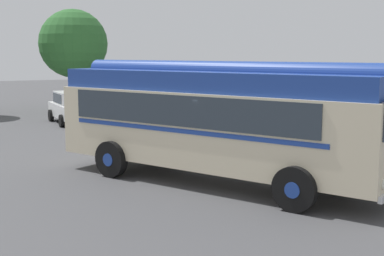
% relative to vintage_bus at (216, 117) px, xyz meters
% --- Properties ---
extents(ground_plane, '(120.00, 120.00, 0.00)m').
position_rel_vintage_bus_xyz_m(ground_plane, '(0.13, 0.43, -1.89)').
color(ground_plane, '#474749').
extents(vintage_bus, '(6.76, 10.10, 3.49)m').
position_rel_vintage_bus_xyz_m(vintage_bus, '(0.00, 0.00, 0.00)').
color(vintage_bus, beige).
rests_on(vintage_bus, ground).
extents(car_near_left, '(1.99, 4.22, 1.66)m').
position_rel_vintage_bus_xyz_m(car_near_left, '(-0.36, 14.86, -1.05)').
color(car_near_left, silver).
rests_on(car_near_left, ground).
extents(car_mid_left, '(2.01, 4.23, 1.66)m').
position_rel_vintage_bus_xyz_m(car_mid_left, '(2.23, 14.03, -1.05)').
color(car_mid_left, silver).
rests_on(car_mid_left, ground).
extents(tree_centre, '(4.30, 4.30, 6.43)m').
position_rel_vintage_bus_xyz_m(tree_centre, '(1.27, 20.53, 2.33)').
color(tree_centre, '#4C3823').
rests_on(tree_centre, ground).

